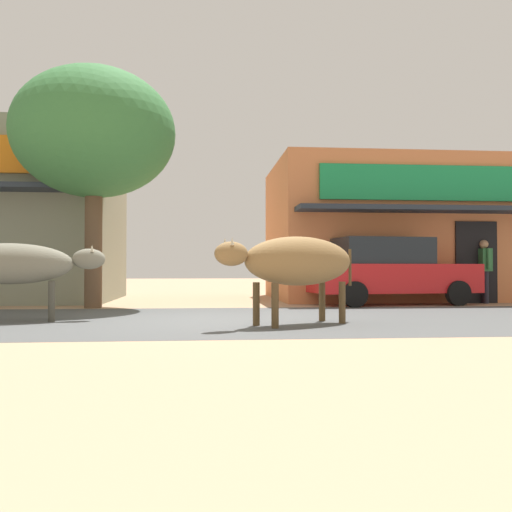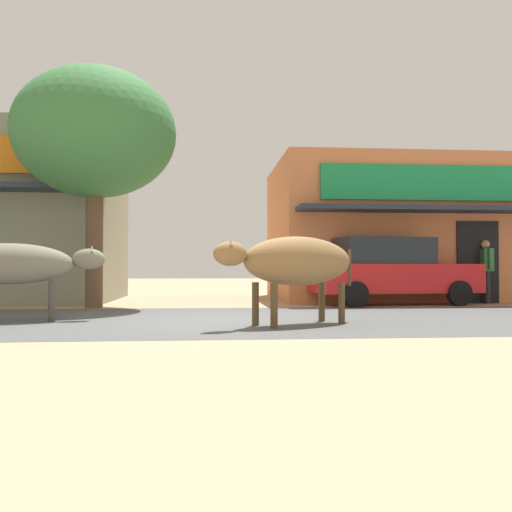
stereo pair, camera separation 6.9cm
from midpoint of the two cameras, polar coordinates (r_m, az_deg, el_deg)
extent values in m
plane|color=tan|center=(10.18, -4.95, -6.27)|extent=(80.00, 80.00, 0.00)
cube|color=#4D4F4F|center=(10.18, -4.95, -6.26)|extent=(72.00, 5.81, 0.00)
cube|color=gray|center=(17.69, -23.63, 3.49)|extent=(6.09, 5.01, 4.63)
cube|color=#CF7848|center=(17.86, 14.41, 2.28)|extent=(7.86, 5.01, 3.94)
cube|color=#198C4C|center=(15.60, 17.62, 6.87)|extent=(6.29, 0.10, 0.90)
cube|color=#262D38|center=(15.16, 18.22, 4.41)|extent=(7.54, 0.90, 0.12)
cube|color=black|center=(15.87, 20.77, -0.58)|extent=(1.10, 0.06, 2.10)
cylinder|color=brown|center=(13.59, -15.88, 0.92)|extent=(0.39, 0.39, 2.78)
ellipsoid|color=#37743C|center=(13.92, -15.81, 11.61)|extent=(3.67, 3.67, 2.94)
cube|color=red|center=(14.70, 13.05, -2.14)|extent=(4.23, 2.19, 0.70)
cube|color=#1E2328|center=(14.57, 11.96, 0.48)|extent=(2.41, 1.83, 0.64)
cylinder|color=black|center=(16.06, 15.99, -3.29)|extent=(0.62, 0.25, 0.60)
cylinder|color=black|center=(14.60, 19.18, -3.49)|extent=(0.62, 0.25, 0.60)
cylinder|color=black|center=(14.98, 7.09, -3.49)|extent=(0.62, 0.25, 0.60)
cylinder|color=black|center=(13.40, 9.55, -3.75)|extent=(0.62, 0.25, 0.60)
ellipsoid|color=slate|center=(10.51, -23.26, -0.70)|extent=(2.13, 1.11, 0.69)
ellipsoid|color=slate|center=(10.49, -16.33, -0.28)|extent=(0.61, 0.40, 0.36)
cone|color=beige|center=(10.60, -16.08, 0.68)|extent=(0.06, 0.06, 0.12)
cone|color=beige|center=(10.40, -16.03, 0.72)|extent=(0.06, 0.06, 0.12)
cylinder|color=#444339|center=(10.73, -19.66, -4.12)|extent=(0.11, 0.11, 0.68)
cylinder|color=#444339|center=(10.27, -19.69, -4.25)|extent=(0.11, 0.11, 0.68)
ellipsoid|color=olive|center=(9.24, 4.14, -0.50)|extent=(2.17, 1.64, 0.78)
ellipsoid|color=olive|center=(8.49, -2.68, 0.22)|extent=(0.63, 0.52, 0.36)
cone|color=beige|center=(8.39, -2.60, 1.47)|extent=(0.06, 0.06, 0.12)
cone|color=beige|center=(8.56, -3.32, 1.42)|extent=(0.06, 0.06, 0.12)
cylinder|color=brown|center=(8.65, 1.66, -4.91)|extent=(0.11, 0.11, 0.68)
cylinder|color=brown|center=(9.05, -0.20, -4.75)|extent=(0.11, 0.11, 0.68)
cylinder|color=brown|center=(9.52, 8.28, -4.56)|extent=(0.11, 0.11, 0.68)
cylinder|color=brown|center=(9.89, 6.33, -4.44)|extent=(0.11, 0.11, 0.68)
cylinder|color=brown|center=(9.97, 9.05, -1.11)|extent=(0.05, 0.05, 0.63)
cylinder|color=#262633|center=(15.96, 21.31, -2.88)|extent=(0.14, 0.14, 0.82)
cylinder|color=#262633|center=(15.80, 21.60, -2.89)|extent=(0.14, 0.14, 0.82)
cube|color=#33723F|center=(15.87, 21.43, -0.36)|extent=(0.27, 0.41, 0.58)
sphere|color=tan|center=(15.88, 21.42, 1.09)|extent=(0.22, 0.22, 0.22)
cylinder|color=#33723F|center=(16.11, 21.01, -0.27)|extent=(0.09, 0.09, 0.52)
cylinder|color=#33723F|center=(15.64, 21.87, -0.24)|extent=(0.09, 0.09, 0.52)
camera|label=1|loc=(0.03, -90.18, 0.00)|focal=40.58mm
camera|label=2|loc=(0.03, 89.82, 0.00)|focal=40.58mm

